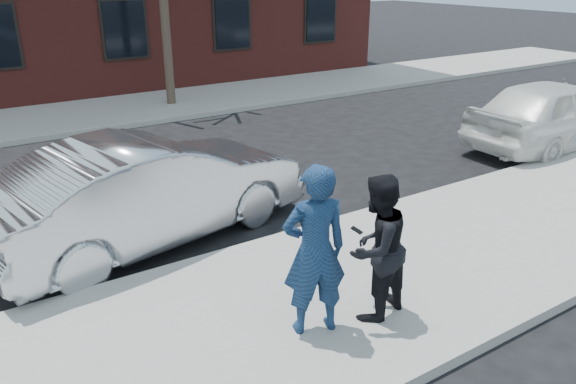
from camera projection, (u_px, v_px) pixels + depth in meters
ground at (168, 349)px, 6.39m from camera, size 100.00×100.00×0.00m
near_sidewalk at (176, 356)px, 6.17m from camera, size 50.00×3.50×0.15m
near_curb at (125, 284)px, 7.57m from camera, size 50.00×0.10×0.15m
far_sidewalk at (11, 125)px, 15.12m from camera, size 50.00×3.50×0.15m
far_curb at (22, 141)px, 13.72m from camera, size 50.00×0.10×0.15m
silver_sedan at (150, 190)px, 8.66m from camera, size 5.36×2.79×1.68m
white_car at (555, 113)px, 13.22m from camera, size 4.85×1.95×1.65m
man_hoodie at (315, 251)px, 6.14m from camera, size 0.84×0.67×2.02m
man_peacoat at (376, 248)px, 6.46m from camera, size 0.99×0.85×1.78m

